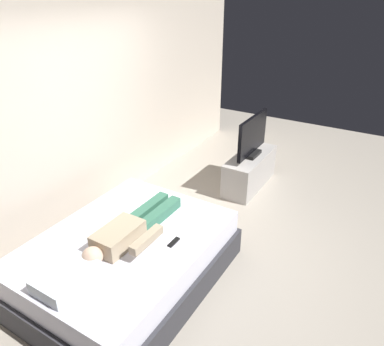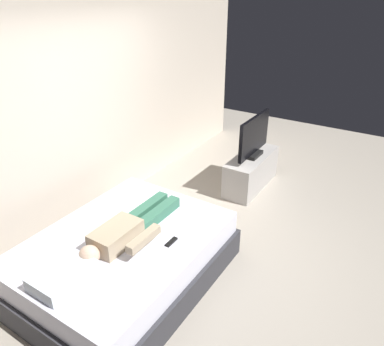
# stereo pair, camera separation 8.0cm
# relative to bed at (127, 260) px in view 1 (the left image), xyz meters

# --- Properties ---
(ground_plane) EXTENTS (10.00, 10.00, 0.00)m
(ground_plane) POSITION_rel_bed_xyz_m (0.73, -0.37, -0.26)
(ground_plane) COLOR #ADA393
(back_wall) EXTENTS (6.40, 0.10, 2.80)m
(back_wall) POSITION_rel_bed_xyz_m (1.13, 1.26, 1.14)
(back_wall) COLOR beige
(back_wall) RESTS_ON ground
(bed) EXTENTS (2.03, 1.55, 0.54)m
(bed) POSITION_rel_bed_xyz_m (0.00, 0.00, 0.00)
(bed) COLOR #333338
(bed) RESTS_ON ground
(pillow) EXTENTS (0.48, 0.34, 0.12)m
(pillow) POSITION_rel_bed_xyz_m (-0.69, -0.00, 0.34)
(pillow) COLOR white
(pillow) RESTS_ON bed
(person) EXTENTS (1.26, 0.46, 0.18)m
(person) POSITION_rel_bed_xyz_m (0.03, -0.04, 0.36)
(person) COLOR tan
(person) RESTS_ON bed
(remote) EXTENTS (0.15, 0.04, 0.02)m
(remote) POSITION_rel_bed_xyz_m (0.18, -0.44, 0.29)
(remote) COLOR black
(remote) RESTS_ON bed
(tv_stand) EXTENTS (1.10, 0.40, 0.50)m
(tv_stand) POSITION_rel_bed_xyz_m (2.47, -0.25, -0.01)
(tv_stand) COLOR #B7B2AD
(tv_stand) RESTS_ON ground
(tv) EXTENTS (0.88, 0.20, 0.59)m
(tv) POSITION_rel_bed_xyz_m (2.47, -0.25, 0.52)
(tv) COLOR black
(tv) RESTS_ON tv_stand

